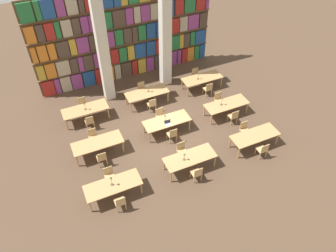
# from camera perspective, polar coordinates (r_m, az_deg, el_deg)

# --- Properties ---
(ground_plane) EXTENTS (40.00, 40.00, 0.00)m
(ground_plane) POSITION_cam_1_polar(r_m,az_deg,el_deg) (16.54, -0.36, -1.10)
(ground_plane) COLOR #4C3828
(bookshelf_bank) EXTENTS (10.45, 0.35, 5.50)m
(bookshelf_bank) POSITION_cam_1_polar(r_m,az_deg,el_deg) (19.16, -7.30, 15.39)
(bookshelf_bank) COLOR brown
(bookshelf_bank) RESTS_ON ground_plane
(pillar_left) EXTENTS (0.54, 0.54, 6.00)m
(pillar_left) POSITION_cam_1_polar(r_m,az_deg,el_deg) (17.33, -11.27, 12.84)
(pillar_left) COLOR beige
(pillar_left) RESTS_ON ground_plane
(pillar_center) EXTENTS (0.54, 0.54, 6.00)m
(pillar_center) POSITION_cam_1_polar(r_m,az_deg,el_deg) (18.25, -0.48, 15.34)
(pillar_center) COLOR beige
(pillar_center) RESTS_ON ground_plane
(reading_table_0) EXTENTS (2.33, 0.91, 0.73)m
(reading_table_0) POSITION_cam_1_polar(r_m,az_deg,el_deg) (13.75, -9.57, -10.24)
(reading_table_0) COLOR tan
(reading_table_0) RESTS_ON ground_plane
(chair_0) EXTENTS (0.42, 0.40, 0.86)m
(chair_0) POSITION_cam_1_polar(r_m,az_deg,el_deg) (13.48, -8.33, -13.00)
(chair_0) COLOR tan
(chair_0) RESTS_ON ground_plane
(chair_1) EXTENTS (0.42, 0.40, 0.86)m
(chair_1) POSITION_cam_1_polar(r_m,az_deg,el_deg) (14.35, -10.17, -8.44)
(chair_1) COLOR tan
(chair_1) RESTS_ON ground_plane
(desk_lamp_0) EXTENTS (0.14, 0.14, 0.50)m
(desk_lamp_0) POSITION_cam_1_polar(r_m,az_deg,el_deg) (13.43, -9.86, -9.20)
(desk_lamp_0) COLOR brown
(desk_lamp_0) RESTS_ON reading_table_0
(reading_table_1) EXTENTS (2.33, 0.91, 0.73)m
(reading_table_1) POSITION_cam_1_polar(r_m,az_deg,el_deg) (14.52, 3.82, -5.62)
(reading_table_1) COLOR tan
(reading_table_1) RESTS_ON ground_plane
(chair_2) EXTENTS (0.42, 0.40, 0.86)m
(chair_2) POSITION_cam_1_polar(r_m,az_deg,el_deg) (14.25, 5.04, -8.20)
(chair_2) COLOR tan
(chair_2) RESTS_ON ground_plane
(chair_3) EXTENTS (0.42, 0.40, 0.86)m
(chair_3) POSITION_cam_1_polar(r_m,az_deg,el_deg) (15.08, 2.42, -4.21)
(chair_3) COLOR tan
(chair_3) RESTS_ON ground_plane
(desk_lamp_1) EXTENTS (0.14, 0.14, 0.39)m
(desk_lamp_1) POSITION_cam_1_polar(r_m,az_deg,el_deg) (14.16, 2.86, -5.19)
(desk_lamp_1) COLOR brown
(desk_lamp_1) RESTS_ON reading_table_1
(reading_table_2) EXTENTS (2.33, 0.91, 0.73)m
(reading_table_2) POSITION_cam_1_polar(r_m,az_deg,el_deg) (15.96, 14.88, -1.70)
(reading_table_2) COLOR tan
(reading_table_2) RESTS_ON ground_plane
(chair_4) EXTENTS (0.42, 0.40, 0.86)m
(chair_4) POSITION_cam_1_polar(r_m,az_deg,el_deg) (15.70, 16.15, -3.99)
(chair_4) COLOR tan
(chair_4) RESTS_ON ground_plane
(chair_5) EXTENTS (0.42, 0.40, 0.86)m
(chair_5) POSITION_cam_1_polar(r_m,az_deg,el_deg) (16.46, 13.17, -0.58)
(chair_5) COLOR tan
(chair_5) RESTS_ON ground_plane
(reading_table_3) EXTENTS (2.33, 0.91, 0.73)m
(reading_table_3) POSITION_cam_1_polar(r_m,az_deg,el_deg) (15.43, -12.17, -3.02)
(reading_table_3) COLOR tan
(reading_table_3) RESTS_ON ground_plane
(chair_6) EXTENTS (0.42, 0.40, 0.86)m
(chair_6) POSITION_cam_1_polar(r_m,az_deg,el_deg) (15.06, -11.48, -5.44)
(chair_6) COLOR tan
(chair_6) RESTS_ON ground_plane
(chair_7) EXTENTS (0.42, 0.40, 0.86)m
(chair_7) POSITION_cam_1_polar(r_m,az_deg,el_deg) (16.08, -12.91, -1.79)
(chair_7) COLOR tan
(chair_7) RESTS_ON ground_plane
(reading_table_4) EXTENTS (2.33, 0.91, 0.73)m
(reading_table_4) POSITION_cam_1_polar(r_m,az_deg,el_deg) (16.14, -0.22, 0.76)
(reading_table_4) COLOR tan
(reading_table_4) RESTS_ON ground_plane
(chair_8) EXTENTS (0.42, 0.40, 0.86)m
(chair_8) POSITION_cam_1_polar(r_m,az_deg,el_deg) (15.78, 0.74, -1.45)
(chair_8) COLOR tan
(chair_8) RESTS_ON ground_plane
(chair_9) EXTENTS (0.42, 0.40, 0.86)m
(chair_9) POSITION_cam_1_polar(r_m,az_deg,el_deg) (16.76, -1.37, 1.80)
(chair_9) COLOR tan
(chair_9) RESTS_ON ground_plane
(desk_lamp_2) EXTENTS (0.14, 0.14, 0.42)m
(desk_lamp_2) POSITION_cam_1_polar(r_m,az_deg,el_deg) (15.87, -0.50, 1.56)
(desk_lamp_2) COLOR brown
(desk_lamp_2) RESTS_ON reading_table_4
(laptop) EXTENTS (0.32, 0.22, 0.21)m
(laptop) POSITION_cam_1_polar(r_m,az_deg,el_deg) (15.88, 0.01, 0.43)
(laptop) COLOR silver
(laptop) RESTS_ON reading_table_4
(reading_table_5) EXTENTS (2.33, 0.91, 0.73)m
(reading_table_5) POSITION_cam_1_polar(r_m,az_deg,el_deg) (17.39, 10.15, 3.66)
(reading_table_5) COLOR tan
(reading_table_5) RESTS_ON ground_plane
(chair_10) EXTENTS (0.42, 0.40, 0.86)m
(chair_10) POSITION_cam_1_polar(r_m,az_deg,el_deg) (17.07, 11.33, 1.69)
(chair_10) COLOR tan
(chair_10) RESTS_ON ground_plane
(chair_11) EXTENTS (0.42, 0.40, 0.86)m
(chair_11) POSITION_cam_1_polar(r_m,az_deg,el_deg) (17.97, 8.82, 4.56)
(chair_11) COLOR tan
(chair_11) RESTS_ON ground_plane
(desk_lamp_3) EXTENTS (0.14, 0.14, 0.46)m
(desk_lamp_3) POSITION_cam_1_polar(r_m,az_deg,el_deg) (17.05, 9.39, 4.48)
(desk_lamp_3) COLOR brown
(desk_lamp_3) RESTS_ON reading_table_5
(reading_table_6) EXTENTS (2.33, 0.91, 0.73)m
(reading_table_6) POSITION_cam_1_polar(r_m,az_deg,el_deg) (17.34, -14.22, 2.73)
(reading_table_6) COLOR tan
(reading_table_6) RESTS_ON ground_plane
(chair_12) EXTENTS (0.42, 0.40, 0.86)m
(chair_12) POSITION_cam_1_polar(r_m,az_deg,el_deg) (16.90, -13.51, 0.76)
(chair_12) COLOR tan
(chair_12) RESTS_ON ground_plane
(chair_13) EXTENTS (0.42, 0.40, 0.86)m
(chair_13) POSITION_cam_1_polar(r_m,az_deg,el_deg) (18.03, -14.66, 3.66)
(chair_13) COLOR tan
(chair_13) RESTS_ON ground_plane
(desk_lamp_4) EXTENTS (0.14, 0.14, 0.44)m
(desk_lamp_4) POSITION_cam_1_polar(r_m,az_deg,el_deg) (17.07, -14.33, 3.58)
(desk_lamp_4) COLOR brown
(desk_lamp_4) RESTS_ON reading_table_6
(reading_table_7) EXTENTS (2.33, 0.91, 0.73)m
(reading_table_7) POSITION_cam_1_polar(r_m,az_deg,el_deg) (17.91, -3.69, 5.68)
(reading_table_7) COLOR tan
(reading_table_7) RESTS_ON ground_plane
(chair_14) EXTENTS (0.42, 0.40, 0.86)m
(chair_14) POSITION_cam_1_polar(r_m,az_deg,el_deg) (17.48, -2.83, 3.81)
(chair_14) COLOR tan
(chair_14) RESTS_ON ground_plane
(chair_15) EXTENTS (0.42, 0.40, 0.86)m
(chair_15) POSITION_cam_1_polar(r_m,az_deg,el_deg) (18.58, -4.55, 6.46)
(chair_15) COLOR tan
(chair_15) RESTS_ON ground_plane
(desk_lamp_5) EXTENTS (0.14, 0.14, 0.42)m
(desk_lamp_5) POSITION_cam_1_polar(r_m,az_deg,el_deg) (17.75, -3.47, 6.73)
(desk_lamp_5) COLOR brown
(desk_lamp_5) RESTS_ON reading_table_7
(reading_table_8) EXTENTS (2.33, 0.91, 0.73)m
(reading_table_8) POSITION_cam_1_polar(r_m,az_deg,el_deg) (19.07, 5.95, 8.18)
(reading_table_8) COLOR tan
(reading_table_8) RESTS_ON ground_plane
(chair_16) EXTENTS (0.42, 0.40, 0.86)m
(chair_16) POSITION_cam_1_polar(r_m,az_deg,el_deg) (18.68, 6.98, 6.48)
(chair_16) COLOR tan
(chair_16) RESTS_ON ground_plane
(chair_17) EXTENTS (0.42, 0.40, 0.86)m
(chair_17) POSITION_cam_1_polar(r_m,az_deg,el_deg) (19.70, 4.86, 8.86)
(chair_17) COLOR tan
(chair_17) RESTS_ON ground_plane
(desk_lamp_6) EXTENTS (0.14, 0.14, 0.40)m
(desk_lamp_6) POSITION_cam_1_polar(r_m,az_deg,el_deg) (18.76, 5.29, 8.81)
(desk_lamp_6) COLOR brown
(desk_lamp_6) RESTS_ON reading_table_8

